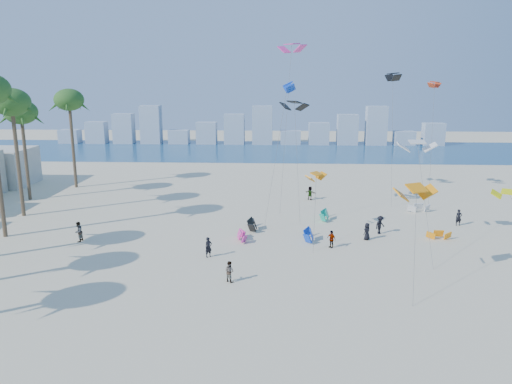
{
  "coord_description": "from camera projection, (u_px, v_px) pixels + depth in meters",
  "views": [
    {
      "loc": [
        4.94,
        -26.4,
        14.43
      ],
      "look_at": [
        3.0,
        16.0,
        4.5
      ],
      "focal_mm": 34.46,
      "sensor_mm": 36.0,
      "label": 1
    }
  ],
  "objects": [
    {
      "name": "flying_kites",
      "position": [
        367.0,
        104.0,
        47.85
      ],
      "size": [
        26.67,
        31.06,
        18.64
      ],
      "color": "orange",
      "rests_on": "ground"
    },
    {
      "name": "kitesurfers_far",
      "position": [
        300.0,
        218.0,
        48.45
      ],
      "size": [
        36.62,
        18.22,
        1.83
      ],
      "color": "black",
      "rests_on": "ground"
    },
    {
      "name": "grounded_kites",
      "position": [
        328.0,
        224.0,
        48.09
      ],
      "size": [
        21.11,
        12.92,
        0.9
      ],
      "color": "#DF3197",
      "rests_on": "ground"
    },
    {
      "name": "ocean",
      "position": [
        254.0,
        151.0,
        99.22
      ],
      "size": [
        220.0,
        220.0,
        0.0
      ],
      "primitive_type": "plane",
      "color": "navy",
      "rests_on": "ground"
    },
    {
      "name": "ground",
      "position": [
        193.0,
        326.0,
        29.19
      ],
      "size": [
        220.0,
        220.0,
        0.0
      ],
      "primitive_type": "plane",
      "color": "beige",
      "rests_on": "ground"
    },
    {
      "name": "distant_skyline",
      "position": [
        251.0,
        130.0,
        108.3
      ],
      "size": [
        85.0,
        3.0,
        8.4
      ],
      "color": "#9EADBF",
      "rests_on": "ground"
    },
    {
      "name": "kitesurfer_mid",
      "position": [
        229.0,
        271.0,
        35.42
      ],
      "size": [
        0.96,
        0.92,
        1.55
      ],
      "primitive_type": "imported",
      "rotation": [
        0.0,
        0.0,
        2.52
      ],
      "color": "gray",
      "rests_on": "ground"
    },
    {
      "name": "kitesurfer_near",
      "position": [
        208.0,
        247.0,
        40.24
      ],
      "size": [
        0.74,
        0.7,
        1.7
      ],
      "primitive_type": "imported",
      "rotation": [
        0.0,
        0.0,
        0.67
      ],
      "color": "black",
      "rests_on": "ground"
    }
  ]
}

